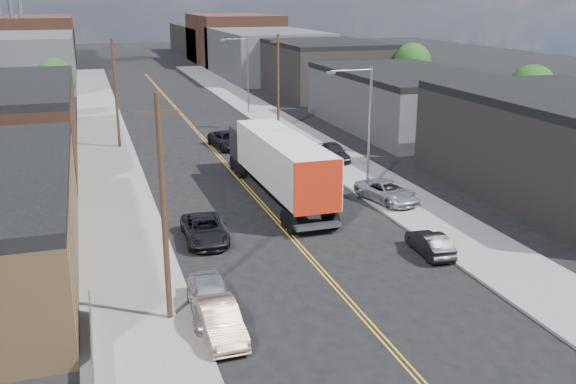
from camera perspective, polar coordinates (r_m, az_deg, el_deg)
ground at (r=77.61m, az=-9.30°, el=6.67°), size 260.00×260.00×0.00m
centerline at (r=63.08m, az=-7.24°, el=4.41°), size 0.32×120.00×0.01m
sidewalk_left at (r=62.13m, az=-15.90°, el=3.76°), size 5.00×140.00×0.15m
sidewalk_right at (r=65.38m, az=0.99°, el=5.05°), size 5.00×140.00×0.15m
warehouse_brown at (r=60.92m, az=-24.13°, el=5.77°), size 12.00×26.00×6.60m
industrial_right_b at (r=70.65m, az=10.50°, el=8.12°), size 14.00×24.00×6.10m
industrial_right_c at (r=94.11m, az=3.03°, el=10.99°), size 14.00×22.00×7.60m
skyline_left_a at (r=111.41m, az=-22.62°, el=10.77°), size 16.00×30.00×8.00m
skyline_right_a at (r=115.26m, az=-2.02°, el=12.20°), size 16.00×30.00×8.00m
skyline_left_b at (r=136.20m, az=-21.90°, el=12.18°), size 16.00×26.00×10.00m
skyline_right_b at (r=139.37m, az=-4.88°, el=13.39°), size 16.00×26.00×10.00m
skyline_left_c at (r=156.22m, az=-21.39°, el=12.15°), size 16.00×40.00×7.00m
skyline_right_c at (r=158.99m, az=-6.52°, el=13.24°), size 16.00×40.00×7.00m
streetlight_near at (r=45.40m, az=6.82°, el=6.37°), size 3.39×0.25×9.00m
streetlight_far at (r=78.29m, az=-3.89°, el=10.88°), size 3.39×0.25×9.00m
utility_pole_left_near at (r=27.12m, az=-10.99°, el=-1.51°), size 1.60×0.26×10.00m
utility_pole_left_far at (r=61.27m, az=-15.06°, el=8.48°), size 1.60×0.26×10.00m
utility_pole_right at (r=66.97m, az=-0.88°, el=9.73°), size 1.60×0.26×10.00m
tree_left_far at (r=78.21m, az=-19.97°, el=9.35°), size 4.35×4.20×6.97m
tree_right_near at (r=66.48m, az=20.88°, el=8.34°), size 4.60×4.48×7.44m
tree_right_far at (r=86.42m, az=11.01°, el=11.09°), size 4.85×4.76×7.91m
semi_truck at (r=45.17m, az=-1.09°, el=2.91°), size 3.15×17.48×4.58m
car_left_a at (r=29.00m, az=-6.93°, el=-9.35°), size 2.17×4.78×1.59m
car_left_b at (r=27.28m, az=-6.11°, el=-11.27°), size 1.65×4.45×1.45m
car_left_c at (r=37.39m, az=-7.43°, el=-3.34°), size 2.49×5.13×1.41m
car_right_oncoming at (r=36.10m, az=12.49°, el=-4.48°), size 1.63×3.96×1.27m
car_right_lot_a at (r=44.25m, az=8.81°, el=0.04°), size 3.49×5.49×1.41m
car_right_lot_c at (r=54.98m, az=4.08°, el=3.60°), size 1.89×4.48×1.51m
car_ahead_truck at (r=60.33m, az=-5.34°, el=4.63°), size 3.27×5.81×1.53m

